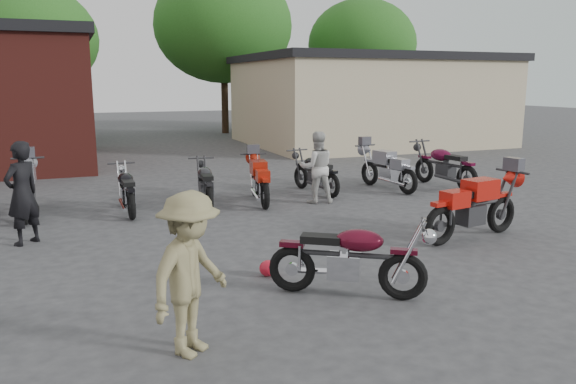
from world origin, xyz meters
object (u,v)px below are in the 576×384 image
object	(u,v)px
helmet	(268,268)
person_dark	(22,193)
vintage_motorcycle	(350,254)
row_bike_7	(444,163)
row_bike_3	(205,182)
row_bike_5	(315,171)
sportbike	(474,204)
row_bike_4	(259,178)
row_bike_6	(387,167)
person_light	(317,167)
person_tan	(190,274)
row_bike_1	(26,187)
row_bike_2	(127,188)

from	to	relation	value
helmet	person_dark	distance (m)	4.46
vintage_motorcycle	helmet	world-z (taller)	vintage_motorcycle
vintage_motorcycle	row_bike_7	xyz separation A→B (m)	(5.72, 5.80, 0.06)
row_bike_3	row_bike_7	distance (m)	6.20
row_bike_5	row_bike_7	xyz separation A→B (m)	(3.39, -0.49, 0.07)
sportbike	row_bike_3	xyz separation A→B (m)	(-3.69, 4.25, -0.09)
helmet	row_bike_4	bearing A→B (deg)	72.93
row_bike_6	row_bike_7	distance (m)	1.55
person_light	row_bike_7	distance (m)	3.85
row_bike_3	row_bike_4	bearing A→B (deg)	-88.28
helmet	person_tan	xyz separation A→B (m)	(-1.45, -1.85, 0.71)
helmet	person_light	distance (m)	4.98
helmet	row_bike_3	world-z (taller)	row_bike_3
row_bike_6	row_bike_1	bearing A→B (deg)	79.55
vintage_motorcycle	helmet	bearing A→B (deg)	156.81
person_tan	person_dark	bearing A→B (deg)	69.09
vintage_motorcycle	row_bike_2	xyz separation A→B (m)	(-2.14, 5.79, -0.04)
vintage_motorcycle	sportbike	bearing A→B (deg)	59.67
person_light	person_tan	world-z (taller)	person_tan
row_bike_3	row_bike_2	bearing A→B (deg)	98.62
person_light	row_bike_4	world-z (taller)	person_light
sportbike	row_bike_2	bearing A→B (deg)	131.17
vintage_motorcycle	person_tan	xyz separation A→B (m)	(-2.16, -0.78, 0.27)
row_bike_3	row_bike_6	distance (m)	4.67
row_bike_6	row_bike_2	bearing A→B (deg)	83.06
sportbike	row_bike_1	distance (m)	8.61
row_bike_1	row_bike_5	bearing A→B (deg)	-88.68
row_bike_1	row_bike_3	xyz separation A→B (m)	(3.56, -0.38, -0.07)
row_bike_3	row_bike_1	bearing A→B (deg)	90.76
row_bike_4	row_bike_7	distance (m)	5.00
person_dark	row_bike_5	bearing A→B (deg)	155.91
person_light	row_bike_1	distance (m)	6.03
person_light	person_tan	distance (m)	7.28
person_tan	row_bike_3	xyz separation A→B (m)	(1.68, 6.62, -0.29)
vintage_motorcycle	row_bike_7	bearing A→B (deg)	78.76
row_bike_6	row_bike_5	bearing A→B (deg)	73.12
helmet	row_bike_4	size ratio (longest dim) A/B	0.13
helmet	row_bike_5	xyz separation A→B (m)	(3.04, 5.22, 0.43)
helmet	vintage_motorcycle	bearing A→B (deg)	-56.53
row_bike_1	row_bike_6	world-z (taller)	row_bike_1
row_bike_5	row_bike_7	bearing A→B (deg)	-107.13
helmet	row_bike_1	bearing A→B (deg)	122.91
helmet	row_bike_3	bearing A→B (deg)	87.19
row_bike_1	row_bike_4	bearing A→B (deg)	-95.11
row_bike_2	vintage_motorcycle	bearing A→B (deg)	-160.86
row_bike_6	row_bike_4	bearing A→B (deg)	85.80
sportbike	helmet	xyz separation A→B (m)	(-3.93, -0.52, -0.50)
sportbike	row_bike_6	bearing A→B (deg)	66.91
helmet	person_tan	world-z (taller)	person_tan
sportbike	row_bike_5	distance (m)	4.78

